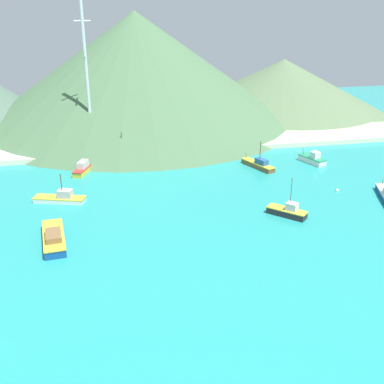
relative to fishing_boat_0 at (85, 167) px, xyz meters
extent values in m
cube|color=teal|center=(14.95, -50.06, -1.14)|extent=(260.00, 280.00, 0.50)
cube|color=gold|center=(0.10, 0.25, -0.40)|extent=(5.58, 9.81, 0.99)
cube|color=red|center=(0.10, 0.25, 0.20)|extent=(5.69, 10.01, 0.20)
cube|color=beige|center=(-0.36, -0.88, 1.01)|extent=(2.63, 3.54, 1.41)
cube|color=#14478C|center=(-4.66, -32.70, -0.28)|extent=(4.17, 11.13, 1.22)
cube|color=gold|center=(-4.66, -32.70, 0.42)|extent=(4.25, 11.35, 0.20)
cube|color=brown|center=(-4.52, -34.05, 0.97)|extent=(2.71, 4.35, 0.89)
cube|color=#232328|center=(34.10, -31.01, -0.36)|extent=(6.22, 6.37, 1.07)
cube|color=gold|center=(34.10, -31.01, 0.28)|extent=(6.35, 6.50, 0.20)
cube|color=beige|center=(34.69, -31.62, 1.06)|extent=(2.43, 2.44, 1.36)
cylinder|color=#4C3823|center=(34.43, -31.35, 3.97)|extent=(0.10, 0.10, 4.46)
cylinder|color=#4C3823|center=(57.17, -23.55, 0.74)|extent=(0.32, 0.58, 1.31)
cube|color=brown|center=(37.80, -5.67, -0.41)|extent=(5.22, 9.32, 0.96)
cube|color=gold|center=(37.80, -5.67, 0.17)|extent=(5.32, 9.51, 0.20)
cube|color=#28568C|center=(38.22, -6.74, 0.86)|extent=(2.51, 3.41, 1.18)
cylinder|color=#4C3823|center=(36.28, -1.80, 0.74)|extent=(0.32, 0.58, 1.30)
cylinder|color=#4C3823|center=(38.00, -6.17, 3.38)|extent=(0.15, 0.15, 3.86)
cube|color=silver|center=(51.11, -5.09, -0.28)|extent=(4.50, 7.09, 1.23)
cube|color=#238C5B|center=(51.11, -5.09, 0.44)|extent=(4.59, 7.24, 0.20)
cube|color=silver|center=(51.39, -5.87, 1.27)|extent=(2.24, 2.18, 1.46)
cylinder|color=#4C3823|center=(50.09, -2.26, 1.20)|extent=(0.35, 0.70, 1.66)
cube|color=orange|center=(9.01, 5.08, -0.36)|extent=(7.93, 7.31, 1.07)
cube|color=#1E669E|center=(9.01, 5.08, 0.28)|extent=(8.09, 7.46, 0.20)
cube|color=brown|center=(8.23, 5.74, 0.96)|extent=(3.07, 3.03, 1.16)
cylinder|color=#4C3823|center=(11.81, 2.69, 0.93)|extent=(0.55, 0.50, 1.45)
cylinder|color=#4C3823|center=(8.59, 5.44, 3.79)|extent=(0.17, 0.17, 4.50)
cube|color=silver|center=(-4.61, -16.48, -0.52)|extent=(9.63, 5.37, 0.75)
cube|color=gold|center=(-4.61, -16.48, -0.04)|extent=(9.82, 5.47, 0.20)
cube|color=#B2ADA3|center=(-3.50, -16.84, 0.78)|extent=(3.04, 2.65, 1.44)
cylinder|color=#4C3823|center=(-3.99, -16.68, 3.04)|extent=(0.16, 0.16, 3.08)
sphere|color=silver|center=(48.34, -22.22, -0.77)|extent=(0.68, 0.68, 0.68)
cube|color=beige|center=(14.95, 15.41, -0.29)|extent=(247.00, 15.99, 1.20)
cone|color=#476B47|center=(16.28, 44.01, 15.30)|extent=(95.03, 95.03, 32.38)
cone|color=#56704C|center=(65.69, 49.67, 7.69)|extent=(68.54, 68.54, 17.17)
cylinder|color=silver|center=(1.86, 14.57, 17.69)|extent=(0.74, 0.74, 37.16)
cylinder|color=silver|center=(1.86, 14.57, 29.58)|extent=(3.72, 0.37, 0.37)
cylinder|color=silver|center=(1.86, 14.57, 22.15)|extent=(0.37, 2.97, 0.37)
camera|label=1|loc=(2.89, -99.28, 33.16)|focal=43.65mm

